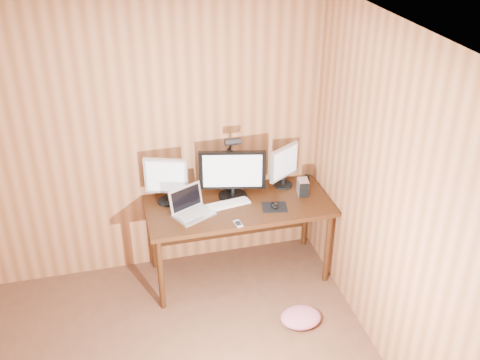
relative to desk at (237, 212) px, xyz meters
name	(u,v)px	position (x,y,z in m)	size (l,w,h in m)	color
room_shell	(145,302)	(-0.93, -1.70, 0.62)	(4.00, 4.00, 4.00)	brown
desk	(237,212)	(0.00, 0.00, 0.00)	(1.60, 0.70, 0.75)	#361B0B
monitor_center	(232,174)	(-0.02, 0.06, 0.36)	(0.57, 0.25, 0.45)	black
monitor_left	(166,179)	(-0.59, 0.12, 0.35)	(0.36, 0.18, 0.42)	black
monitor_right	(284,165)	(0.48, 0.14, 0.33)	(0.31, 0.21, 0.39)	black
laptop	(190,208)	(-0.43, -0.11, 0.18)	(0.39, 0.36, 0.23)	silver
keyboard	(228,204)	(-0.09, -0.05, 0.13)	(0.40, 0.18, 0.02)	white
mousepad	(275,207)	(0.29, -0.19, 0.12)	(0.21, 0.17, 0.00)	black
mouse	(275,205)	(0.29, -0.19, 0.14)	(0.07, 0.10, 0.04)	black
hard_drive	(303,187)	(0.60, -0.04, 0.19)	(0.11, 0.14, 0.14)	silver
phone	(238,224)	(-0.08, -0.37, 0.13)	(0.07, 0.11, 0.01)	silver
speaker	(307,181)	(0.68, 0.09, 0.18)	(0.05, 0.05, 0.11)	black
desk_lamp	(231,155)	(-0.01, 0.16, 0.49)	(0.14, 0.19, 0.59)	black
fabric_pile	(301,317)	(0.34, -0.83, -0.57)	(0.34, 0.28, 0.11)	#BC5B75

